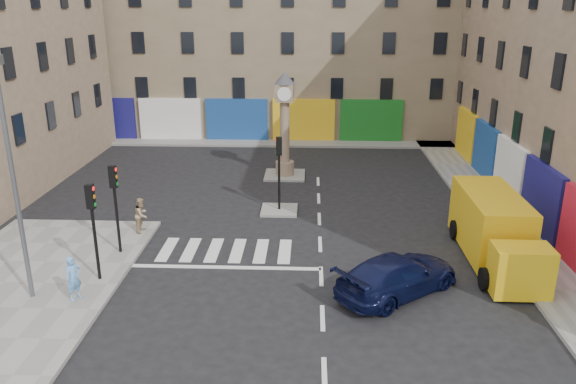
# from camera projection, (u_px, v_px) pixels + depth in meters

# --- Properties ---
(ground) EXTENTS (120.00, 120.00, 0.00)m
(ground) POSITION_uv_depth(u_px,v_px,m) (322.00, 289.00, 20.54)
(ground) COLOR black
(ground) RESTS_ON ground
(sidewalk_right) EXTENTS (2.60, 30.00, 0.15)m
(sidewalk_right) POSITION_uv_depth(u_px,v_px,m) (483.00, 199.00, 29.64)
(sidewalk_right) COLOR gray
(sidewalk_right) RESTS_ON ground
(sidewalk_far) EXTENTS (32.00, 2.40, 0.15)m
(sidewalk_far) POSITION_uv_depth(u_px,v_px,m) (263.00, 142.00, 41.68)
(sidewalk_far) COLOR gray
(sidewalk_far) RESTS_ON ground
(island_near) EXTENTS (1.80, 1.80, 0.12)m
(island_near) POSITION_uv_depth(u_px,v_px,m) (279.00, 210.00, 28.17)
(island_near) COLOR gray
(island_near) RESTS_ON ground
(island_far) EXTENTS (2.40, 2.40, 0.12)m
(island_far) POSITION_uv_depth(u_px,v_px,m) (285.00, 175.00, 33.85)
(island_far) COLOR gray
(island_far) RESTS_ON ground
(building_far) EXTENTS (32.00, 10.00, 17.00)m
(building_far) POSITION_uv_depth(u_px,v_px,m) (268.00, 22.00, 44.47)
(building_far) COLOR #8A775C
(building_far) RESTS_ON ground
(traffic_light_left_near) EXTENTS (0.28, 0.22, 3.70)m
(traffic_light_left_near) POSITION_uv_depth(u_px,v_px,m) (93.00, 217.00, 20.21)
(traffic_light_left_near) COLOR black
(traffic_light_left_near) RESTS_ON sidewalk_left
(traffic_light_left_far) EXTENTS (0.28, 0.22, 3.70)m
(traffic_light_left_far) POSITION_uv_depth(u_px,v_px,m) (115.00, 195.00, 22.49)
(traffic_light_left_far) COLOR black
(traffic_light_left_far) RESTS_ON sidewalk_left
(traffic_light_island) EXTENTS (0.28, 0.22, 3.70)m
(traffic_light_island) POSITION_uv_depth(u_px,v_px,m) (279.00, 162.00, 27.36)
(traffic_light_island) COLOR black
(traffic_light_island) RESTS_ON island_near
(lamp_post) EXTENTS (0.50, 0.25, 8.30)m
(lamp_post) POSITION_uv_depth(u_px,v_px,m) (12.00, 170.00, 18.27)
(lamp_post) COLOR #595B60
(lamp_post) RESTS_ON sidewalk_left
(clock_pillar) EXTENTS (1.20, 1.20, 6.10)m
(clock_pillar) POSITION_uv_depth(u_px,v_px,m) (285.00, 118.00, 32.73)
(clock_pillar) COLOR #997E64
(clock_pillar) RESTS_ON island_far
(navy_sedan) EXTENTS (5.17, 4.73, 1.45)m
(navy_sedan) POSITION_uv_depth(u_px,v_px,m) (398.00, 275.00, 20.02)
(navy_sedan) COLOR black
(navy_sedan) RESTS_ON ground
(yellow_van) EXTENTS (2.43, 7.02, 2.55)m
(yellow_van) POSITION_uv_depth(u_px,v_px,m) (495.00, 230.00, 22.60)
(yellow_van) COLOR gold
(yellow_van) RESTS_ON ground
(pedestrian_blue) EXTENTS (0.62, 0.69, 1.59)m
(pedestrian_blue) POSITION_uv_depth(u_px,v_px,m) (74.00, 278.00, 19.33)
(pedestrian_blue) COLOR #62A1E1
(pedestrian_blue) RESTS_ON sidewalk_left
(pedestrian_tan) EXTENTS (0.72, 0.86, 1.58)m
(pedestrian_tan) POSITION_uv_depth(u_px,v_px,m) (142.00, 215.00, 25.12)
(pedestrian_tan) COLOR tan
(pedestrian_tan) RESTS_ON sidewalk_left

